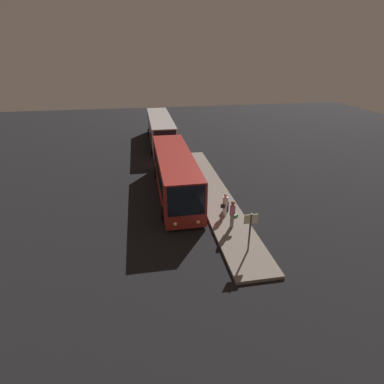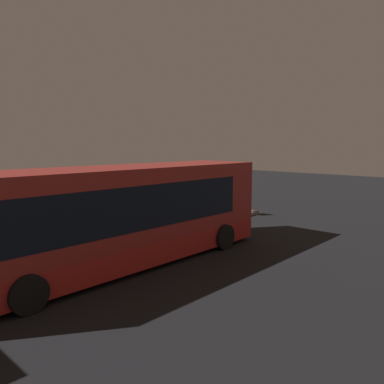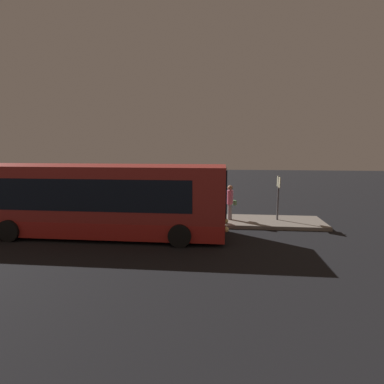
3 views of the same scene
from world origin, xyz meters
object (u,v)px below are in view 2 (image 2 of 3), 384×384
Objects in this scene: suitcase at (147,219)px; passenger_waiting at (161,207)px; bus_lead at (116,218)px; passenger_boarding at (184,200)px; sign_post at (213,186)px.

passenger_waiting is at bearing -23.86° from suitcase.
passenger_waiting is (4.44, 2.77, -0.54)m from bus_lead.
sign_post is at bearing 63.20° from passenger_boarding.
passenger_boarding is at bearing 140.71° from passenger_waiting.
passenger_boarding is at bearing -6.04° from suitcase.
passenger_boarding is 2.53m from sign_post.
sign_post reaches higher than passenger_boarding.
passenger_waiting is 0.82m from suitcase.
sign_post is (8.43, 3.00, 0.11)m from bus_lead.
passenger_boarding is 0.79× the size of sign_post.
suitcase is (-0.61, 0.27, -0.49)m from passenger_waiting.
sign_post is at bearing -0.49° from suitcase.
sign_post is (2.47, 0.19, 0.50)m from passenger_boarding.
passenger_boarding is at bearing -175.71° from sign_post.
sign_post is (3.99, 0.23, 0.66)m from passenger_waiting.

